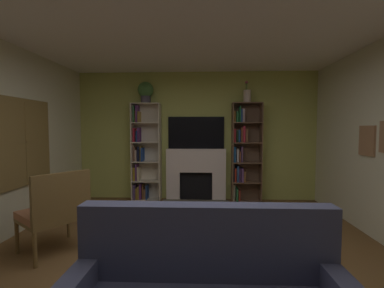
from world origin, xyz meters
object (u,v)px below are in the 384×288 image
object	(u,v)px
bookshelf_right	(243,152)
potted_plant	(146,91)
fireplace	(196,174)
coffee_table	(207,255)
bookshelf_left	(143,155)
tv	(196,133)
armchair	(56,210)
vase_with_flowers	(247,96)

from	to	relation	value
bookshelf_right	potted_plant	size ratio (longest dim) A/B	4.66
fireplace	coffee_table	size ratio (longest dim) A/B	1.34
bookshelf_left	potted_plant	distance (m)	1.32
fireplace	tv	xyz separation A→B (m)	(0.00, 0.07, 0.84)
potted_plant	armchair	distance (m)	3.00
fireplace	bookshelf_left	bearing A→B (deg)	-179.61
fireplace	bookshelf_right	world-z (taller)	bookshelf_right
armchair	potted_plant	bearing A→B (deg)	76.81
vase_with_flowers	coffee_table	xyz separation A→B (m)	(-0.81, -3.05, -1.81)
potted_plant	vase_with_flowers	bearing A→B (deg)	0.00
bookshelf_right	coffee_table	distance (m)	3.24
tv	vase_with_flowers	bearing A→B (deg)	-6.71
fireplace	armchair	size ratio (longest dim) A/B	1.34
fireplace	bookshelf_right	bearing A→B (deg)	-1.21
bookshelf_left	potted_plant	size ratio (longest dim) A/B	4.66
fireplace	tv	size ratio (longest dim) A/B	1.14
vase_with_flowers	coffee_table	bearing A→B (deg)	-104.90
bookshelf_right	fireplace	bearing A→B (deg)	178.79
potted_plant	coffee_table	size ratio (longest dim) A/B	0.43
fireplace	bookshelf_right	size ratio (longest dim) A/B	0.66
tv	potted_plant	distance (m)	1.33
bookshelf_left	bookshelf_right	distance (m)	2.04
bookshelf_left	potted_plant	world-z (taller)	potted_plant
bookshelf_left	coffee_table	distance (m)	3.41
fireplace	bookshelf_right	xyz separation A→B (m)	(0.95, -0.02, 0.45)
tv	bookshelf_left	xyz separation A→B (m)	(-1.09, -0.08, -0.47)
bookshelf_right	armchair	world-z (taller)	bookshelf_right
armchair	coffee_table	size ratio (longest dim) A/B	1.00
bookshelf_right	vase_with_flowers	distance (m)	1.14
fireplace	coffee_table	distance (m)	3.12
tv	armchair	size ratio (longest dim) A/B	1.17
fireplace	potted_plant	world-z (taller)	potted_plant
armchair	bookshelf_left	bearing A→B (deg)	78.61
vase_with_flowers	coffee_table	world-z (taller)	vase_with_flowers
coffee_table	fireplace	bearing A→B (deg)	93.83
vase_with_flowers	tv	bearing A→B (deg)	173.29
bookshelf_right	armchair	xyz separation A→B (m)	(-2.53, -2.42, -0.48)
coffee_table	armchair	bearing A→B (deg)	159.84
bookshelf_right	potted_plant	xyz separation A→B (m)	(-1.97, -0.03, 1.24)
armchair	bookshelf_right	bearing A→B (deg)	43.77
fireplace	vase_with_flowers	xyz separation A→B (m)	(1.02, -0.05, 1.58)
vase_with_flowers	armchair	distance (m)	3.89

